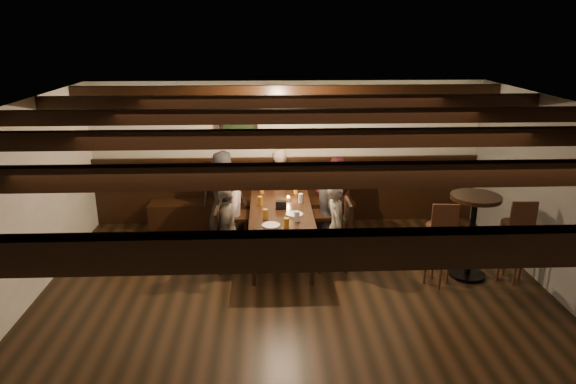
{
  "coord_description": "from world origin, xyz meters",
  "views": [
    {
      "loc": [
        -0.36,
        -4.92,
        3.23
      ],
      "look_at": [
        -0.08,
        1.3,
        1.22
      ],
      "focal_mm": 32.0,
      "sensor_mm": 36.0,
      "label": 1
    }
  ],
  "objects_px": {
    "chair_right_far": "(334,248)",
    "person_right_near": "(329,203)",
    "chair_left_near": "(234,226)",
    "chair_right_near": "(326,224)",
    "person_bench_right": "(335,195)",
    "high_top_table": "(473,224)",
    "person_left_near": "(231,205)",
    "person_bench_centre": "(279,190)",
    "bar_stool_left": "(438,254)",
    "bar_stool_right": "(512,251)",
    "person_bench_left": "(223,193)",
    "dining_table": "(281,212)",
    "person_left_far": "(227,229)",
    "person_right_far": "(336,226)",
    "chair_left_far": "(230,251)"
  },
  "relations": [
    {
      "from": "chair_right_far",
      "to": "person_right_near",
      "type": "distance_m",
      "value": 0.96
    },
    {
      "from": "chair_left_near",
      "to": "chair_right_near",
      "type": "bearing_deg",
      "value": 90.0
    },
    {
      "from": "person_bench_right",
      "to": "high_top_table",
      "type": "xyz_separation_m",
      "value": [
        1.6,
        -1.69,
        0.12
      ]
    },
    {
      "from": "chair_right_near",
      "to": "person_left_near",
      "type": "relative_size",
      "value": 0.74
    },
    {
      "from": "person_bench_centre",
      "to": "person_right_near",
      "type": "relative_size",
      "value": 1.06
    },
    {
      "from": "bar_stool_left",
      "to": "bar_stool_right",
      "type": "relative_size",
      "value": 1.0
    },
    {
      "from": "person_left_near",
      "to": "chair_right_far",
      "type": "bearing_deg",
      "value": 58.53
    },
    {
      "from": "person_bench_left",
      "to": "bar_stool_right",
      "type": "height_order",
      "value": "person_bench_left"
    },
    {
      "from": "dining_table",
      "to": "person_bench_right",
      "type": "relative_size",
      "value": 1.56
    },
    {
      "from": "person_left_far",
      "to": "person_right_near",
      "type": "xyz_separation_m",
      "value": [
        1.5,
        0.9,
        0.04
      ]
    },
    {
      "from": "person_left_near",
      "to": "person_left_far",
      "type": "distance_m",
      "value": 0.9
    },
    {
      "from": "person_bench_left",
      "to": "person_left_far",
      "type": "xyz_separation_m",
      "value": [
        0.15,
        -1.35,
        -0.09
      ]
    },
    {
      "from": "chair_left_near",
      "to": "person_left_far",
      "type": "bearing_deg",
      "value": -1.9
    },
    {
      "from": "person_bench_right",
      "to": "bar_stool_right",
      "type": "height_order",
      "value": "person_bench_right"
    },
    {
      "from": "person_bench_left",
      "to": "person_left_far",
      "type": "relative_size",
      "value": 1.14
    },
    {
      "from": "chair_left_near",
      "to": "bar_stool_left",
      "type": "height_order",
      "value": "bar_stool_left"
    },
    {
      "from": "dining_table",
      "to": "high_top_table",
      "type": "distance_m",
      "value": 2.63
    },
    {
      "from": "person_right_far",
      "to": "chair_left_far",
      "type": "bearing_deg",
      "value": 90.0
    },
    {
      "from": "chair_left_near",
      "to": "person_right_far",
      "type": "relative_size",
      "value": 0.78
    },
    {
      "from": "person_bench_centre",
      "to": "person_left_far",
      "type": "relative_size",
      "value": 1.14
    },
    {
      "from": "person_left_far",
      "to": "person_right_far",
      "type": "relative_size",
      "value": 0.97
    },
    {
      "from": "chair_right_near",
      "to": "person_bench_right",
      "type": "xyz_separation_m",
      "value": [
        0.18,
        0.45,
        0.34
      ]
    },
    {
      "from": "dining_table",
      "to": "chair_left_far",
      "type": "distance_m",
      "value": 0.94
    },
    {
      "from": "dining_table",
      "to": "person_right_near",
      "type": "xyz_separation_m",
      "value": [
        0.75,
        0.45,
        -0.04
      ]
    },
    {
      "from": "chair_right_far",
      "to": "high_top_table",
      "type": "relative_size",
      "value": 0.85
    },
    {
      "from": "chair_right_near",
      "to": "chair_right_far",
      "type": "height_order",
      "value": "chair_right_far"
    },
    {
      "from": "chair_left_near",
      "to": "person_bench_centre",
      "type": "bearing_deg",
      "value": 129.8
    },
    {
      "from": "chair_left_near",
      "to": "chair_left_far",
      "type": "height_order",
      "value": "chair_left_near"
    },
    {
      "from": "person_bench_right",
      "to": "bar_stool_left",
      "type": "distance_m",
      "value": 2.2
    },
    {
      "from": "high_top_table",
      "to": "person_left_far",
      "type": "bearing_deg",
      "value": 173.99
    },
    {
      "from": "person_left_far",
      "to": "person_right_far",
      "type": "height_order",
      "value": "person_right_far"
    },
    {
      "from": "chair_right_near",
      "to": "person_left_far",
      "type": "xyz_separation_m",
      "value": [
        -1.47,
        -0.9,
        0.31
      ]
    },
    {
      "from": "person_left_near",
      "to": "bar_stool_right",
      "type": "height_order",
      "value": "person_left_near"
    },
    {
      "from": "dining_table",
      "to": "chair_left_near",
      "type": "relative_size",
      "value": 2.06
    },
    {
      "from": "person_bench_centre",
      "to": "bar_stool_left",
      "type": "relative_size",
      "value": 1.17
    },
    {
      "from": "person_bench_right",
      "to": "bar_stool_left",
      "type": "relative_size",
      "value": 1.08
    },
    {
      "from": "chair_left_far",
      "to": "person_left_near",
      "type": "height_order",
      "value": "person_left_near"
    },
    {
      "from": "person_left_far",
      "to": "person_right_near",
      "type": "height_order",
      "value": "person_right_near"
    },
    {
      "from": "bar_stool_left",
      "to": "person_left_far",
      "type": "bearing_deg",
      "value": 174.74
    },
    {
      "from": "person_bench_left",
      "to": "person_bench_centre",
      "type": "relative_size",
      "value": 1.0
    },
    {
      "from": "person_right_far",
      "to": "dining_table",
      "type": "bearing_deg",
      "value": 59.04
    },
    {
      "from": "person_bench_centre",
      "to": "chair_left_near",
      "type": "bearing_deg",
      "value": 39.8
    },
    {
      "from": "dining_table",
      "to": "bar_stool_right",
      "type": "distance_m",
      "value": 3.16
    },
    {
      "from": "person_bench_centre",
      "to": "person_right_near",
      "type": "bearing_deg",
      "value": 141.34
    },
    {
      "from": "dining_table",
      "to": "chair_right_near",
      "type": "distance_m",
      "value": 0.93
    },
    {
      "from": "person_left_near",
      "to": "person_right_far",
      "type": "xyz_separation_m",
      "value": [
        1.5,
        -0.9,
        -0.02
      ]
    },
    {
      "from": "person_left_far",
      "to": "person_right_near",
      "type": "bearing_deg",
      "value": 120.96
    },
    {
      "from": "person_bench_left",
      "to": "bar_stool_right",
      "type": "distance_m",
      "value": 4.33
    },
    {
      "from": "chair_left_near",
      "to": "chair_left_far",
      "type": "distance_m",
      "value": 0.9
    },
    {
      "from": "dining_table",
      "to": "person_right_far",
      "type": "height_order",
      "value": "person_right_far"
    }
  ]
}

